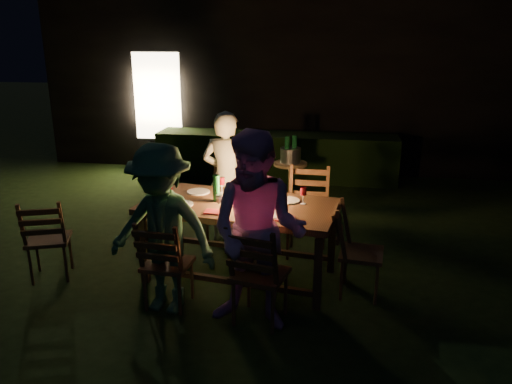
% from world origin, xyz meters
% --- Properties ---
extents(garden_envelope, '(40.00, 40.00, 3.20)m').
position_xyz_m(garden_envelope, '(-0.01, 6.15, 1.58)').
color(garden_envelope, black).
rests_on(garden_envelope, ground).
extents(dining_table, '(2.09, 1.25, 0.82)m').
position_xyz_m(dining_table, '(-0.40, -0.11, 0.74)').
color(dining_table, '#4A2918').
rests_on(dining_table, ground).
extents(chair_near_left, '(0.45, 0.47, 0.93)m').
position_xyz_m(chair_near_left, '(-0.95, -0.80, 0.28)').
color(chair_near_left, '#4A2918').
rests_on(chair_near_left, ground).
extents(chair_near_right, '(0.54, 0.57, 1.00)m').
position_xyz_m(chair_near_right, '(-0.06, -0.93, 0.30)').
color(chair_near_right, '#4A2918').
rests_on(chair_near_right, ground).
extents(chair_far_left, '(0.46, 0.49, 0.94)m').
position_xyz_m(chair_far_left, '(-0.73, 0.72, 0.28)').
color(chair_far_left, '#4A2918').
rests_on(chair_far_left, ground).
extents(chair_far_right, '(0.48, 0.51, 1.05)m').
position_xyz_m(chair_far_right, '(0.25, 0.58, 0.32)').
color(chair_far_right, '#4A2918').
rests_on(chair_far_right, ground).
extents(chair_end, '(0.50, 0.47, 0.96)m').
position_xyz_m(chair_end, '(0.82, -0.28, 0.29)').
color(chair_end, '#4A2918').
rests_on(chair_end, ground).
extents(chair_spare, '(0.54, 0.56, 0.93)m').
position_xyz_m(chair_spare, '(-2.36, -0.45, 0.28)').
color(chair_spare, '#4A2918').
rests_on(chair_spare, ground).
extents(person_house_side, '(0.64, 0.47, 1.63)m').
position_xyz_m(person_house_side, '(-0.73, 0.77, 0.81)').
color(person_house_side, white).
rests_on(person_house_side, ground).
extents(person_opp_right, '(0.93, 0.77, 1.75)m').
position_xyz_m(person_opp_right, '(-0.07, -0.98, 0.87)').
color(person_opp_right, '#D793D3').
rests_on(person_opp_right, ground).
extents(person_opp_left, '(1.09, 0.73, 1.58)m').
position_xyz_m(person_opp_left, '(-0.96, -0.86, 0.79)').
color(person_opp_left, '#38704C').
rests_on(person_opp_left, ground).
extents(lantern, '(0.16, 0.16, 0.35)m').
position_xyz_m(lantern, '(-0.34, -0.06, 0.98)').
color(lantern, white).
rests_on(lantern, dining_table).
extents(plate_far_left, '(0.25, 0.25, 0.01)m').
position_xyz_m(plate_far_left, '(-0.91, 0.19, 0.83)').
color(plate_far_left, white).
rests_on(plate_far_left, dining_table).
extents(plate_near_left, '(0.25, 0.25, 0.01)m').
position_xyz_m(plate_near_left, '(-0.97, -0.25, 0.83)').
color(plate_near_left, white).
rests_on(plate_near_left, dining_table).
extents(plate_far_right, '(0.25, 0.25, 0.01)m').
position_xyz_m(plate_far_right, '(0.08, 0.05, 0.83)').
color(plate_far_right, white).
rests_on(plate_far_right, dining_table).
extents(plate_near_right, '(0.25, 0.25, 0.01)m').
position_xyz_m(plate_near_right, '(0.02, -0.39, 0.83)').
color(plate_near_right, white).
rests_on(plate_near_right, dining_table).
extents(wineglass_a, '(0.06, 0.06, 0.18)m').
position_xyz_m(wineglass_a, '(-0.65, 0.21, 0.91)').
color(wineglass_a, '#59070F').
rests_on(wineglass_a, dining_table).
extents(wineglass_b, '(0.06, 0.06, 0.18)m').
position_xyz_m(wineglass_b, '(-1.13, -0.12, 0.91)').
color(wineglass_b, '#59070F').
rests_on(wineglass_b, dining_table).
extents(wineglass_c, '(0.06, 0.06, 0.18)m').
position_xyz_m(wineglass_c, '(-0.14, -0.43, 0.91)').
color(wineglass_c, '#59070F').
rests_on(wineglass_c, dining_table).
extents(wineglass_d, '(0.06, 0.06, 0.18)m').
position_xyz_m(wineglass_d, '(0.24, -0.02, 0.91)').
color(wineglass_d, '#59070F').
rests_on(wineglass_d, dining_table).
extents(wineglass_e, '(0.06, 0.06, 0.18)m').
position_xyz_m(wineglass_e, '(-0.54, -0.39, 0.91)').
color(wineglass_e, silver).
rests_on(wineglass_e, dining_table).
extents(bottle_table, '(0.07, 0.07, 0.28)m').
position_xyz_m(bottle_table, '(-0.64, -0.07, 0.96)').
color(bottle_table, '#0F471E').
rests_on(bottle_table, dining_table).
extents(napkin_left, '(0.18, 0.14, 0.01)m').
position_xyz_m(napkin_left, '(-0.59, -0.40, 0.83)').
color(napkin_left, red).
rests_on(napkin_left, dining_table).
extents(napkin_right, '(0.18, 0.14, 0.01)m').
position_xyz_m(napkin_right, '(0.10, -0.48, 0.83)').
color(napkin_right, red).
rests_on(napkin_right, dining_table).
extents(phone, '(0.14, 0.07, 0.01)m').
position_xyz_m(phone, '(-1.05, -0.32, 0.82)').
color(phone, black).
rests_on(phone, dining_table).
extents(side_table, '(0.50, 0.50, 0.67)m').
position_xyz_m(side_table, '(-0.10, 2.26, 0.59)').
color(side_table, '#866243').
rests_on(side_table, ground).
extents(ice_bucket, '(0.30, 0.30, 0.22)m').
position_xyz_m(ice_bucket, '(-0.10, 2.26, 0.78)').
color(ice_bucket, '#A5A8AD').
rests_on(ice_bucket, side_table).
extents(bottle_bucket_a, '(0.07, 0.07, 0.32)m').
position_xyz_m(bottle_bucket_a, '(-0.15, 2.22, 0.83)').
color(bottle_bucket_a, '#0F471E').
rests_on(bottle_bucket_a, side_table).
extents(bottle_bucket_b, '(0.07, 0.07, 0.32)m').
position_xyz_m(bottle_bucket_b, '(-0.05, 2.30, 0.83)').
color(bottle_bucket_b, '#0F471E').
rests_on(bottle_bucket_b, side_table).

